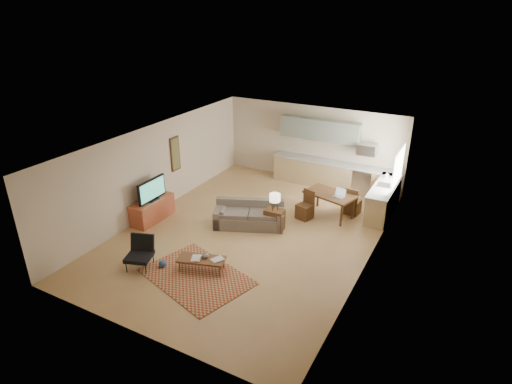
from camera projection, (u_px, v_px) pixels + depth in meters
The scene contains 25 objects.
room at pixel (251, 189), 11.43m from camera, with size 9.00×9.00×9.00m.
kitchen_counter_back at pixel (332, 175), 14.76m from camera, with size 4.26×0.64×0.92m, color tan, non-canonical shape.
kitchen_counter_right at pixel (383, 199), 12.94m from camera, with size 0.64×2.26×0.92m, color tan, non-canonical shape.
kitchen_range at pixel (363, 181), 14.29m from camera, with size 0.62×0.62×0.90m, color #A5A8AD.
kitchen_microwave at pixel (367, 149), 13.86m from camera, with size 0.62×0.40×0.35m, color #A5A8AD.
upper_cabinets at pixel (320, 130), 14.54m from camera, with size 2.80×0.34×0.70m, color slate.
window_right at pixel (398, 167), 12.36m from camera, with size 0.02×1.40×1.05m, color white.
wall_art_left at pixel (175, 154), 13.46m from camera, with size 0.06×0.42×1.10m, color olive, non-canonical shape.
triptych at pixel (310, 133), 14.90m from camera, with size 1.70×0.04×0.50m, color beige, non-canonical shape.
rug at pixel (196, 276), 10.09m from camera, with size 2.49×1.73×0.02m, color maroon.
sofa at pixel (249, 215), 12.23m from camera, with size 2.07×0.90×0.72m, color #61564D, non-canonical shape.
coffee_table at pixel (202, 264), 10.26m from camera, with size 1.14×0.45×0.34m, color #55311B, non-canonical shape.
book_a at pixel (191, 258), 10.18m from camera, with size 0.33×0.36×0.03m, color maroon.
book_b at pixel (215, 257), 10.21m from camera, with size 0.32×0.36×0.02m, color navy.
vase at pixel (205, 255), 10.18m from camera, with size 0.17×0.17×0.17m, color black.
armchair at pixel (139, 254), 10.29m from camera, with size 0.68×0.68×0.78m, color black, non-canonical shape.
tv_credenza at pixel (152, 210), 12.60m from camera, with size 0.54×1.42×0.65m, color #994229, non-canonical shape.
tv at pixel (152, 190), 12.31m from camera, with size 0.11×1.09×0.65m, color black, non-canonical shape.
console_table at pixel (274, 220), 12.06m from camera, with size 0.53×0.36×0.62m, color #3A2312, non-canonical shape.
table_lamp at pixel (275, 202), 11.83m from camera, with size 0.30×0.30×0.50m, color beige, non-canonical shape.
dining_table at pixel (329, 205), 12.82m from camera, with size 1.46×0.83×0.74m, color #3A2312, non-canonical shape.
dining_chair_near at pixel (305, 205), 12.65m from camera, with size 0.41×0.43×0.87m, color #3A2312, non-canonical shape.
dining_chair_far at pixel (353, 200), 12.93m from camera, with size 0.42×0.44×0.88m, color #3A2312, non-canonical shape.
laptop at pixel (339, 193), 12.41m from camera, with size 0.31×0.23×0.23m, color #A5A8AD, non-canonical shape.
soap_bottle at pixel (387, 175), 13.25m from camera, with size 0.10×0.10×0.19m, color beige.
Camera 1 is at (5.08, -9.15, 5.96)m, focal length 30.00 mm.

